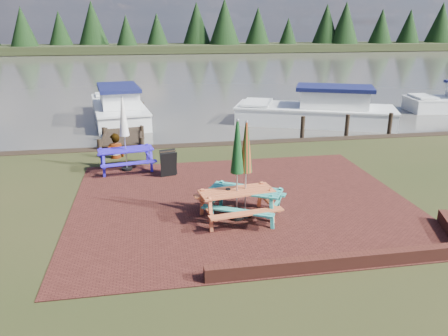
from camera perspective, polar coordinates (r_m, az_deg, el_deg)
name	(u,v)px	position (r m, az deg, el deg)	size (l,w,h in m)	color
ground	(250,218)	(10.99, 3.46, -6.53)	(120.00, 120.00, 0.00)	black
paving	(242,202)	(11.87, 2.37, -4.48)	(9.00, 7.50, 0.02)	#3D1813
brick_wall	(379,253)	(9.65, 19.62, -10.44)	(6.21, 1.79, 0.30)	#4C1E16
water	(170,69)	(46.96, -7.08, 12.72)	(120.00, 60.00, 0.02)	#413E38
far_treeline	(159,31)	(75.72, -8.43, 17.32)	(120.00, 10.00, 8.10)	black
picnic_table_teal	(246,185)	(10.72, 2.84, -2.22)	(2.29, 2.21, 2.44)	teal
picnic_table_red	(237,186)	(10.57, 1.70, -2.38)	(2.02, 1.85, 2.50)	#CA5E33
picnic_table_blue	(125,146)	(14.51, -12.76, 2.87)	(1.97, 1.82, 2.41)	#2D1AC6
chalkboard	(169,163)	(13.83, -7.25, 0.61)	(0.54, 0.59, 0.83)	black
jetty	(125,122)	(21.47, -12.75, 5.89)	(1.76, 9.08, 1.00)	black
boat_jetty	(119,109)	(23.29, -13.60, 7.54)	(3.40, 7.31, 2.04)	white
boat_near	(318,112)	(22.26, 12.16, 7.18)	(8.13, 5.34, 2.08)	white
person	(114,134)	(15.94, -14.19, 4.36)	(0.65, 0.43, 1.79)	gray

